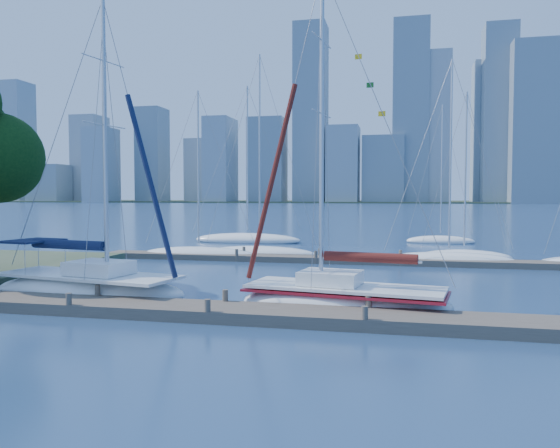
# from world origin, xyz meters

# --- Properties ---
(ground) EXTENTS (700.00, 700.00, 0.00)m
(ground) POSITION_xyz_m (0.00, 0.00, 0.00)
(ground) COLOR navy
(ground) RESTS_ON ground
(near_dock) EXTENTS (26.00, 2.00, 0.40)m
(near_dock) POSITION_xyz_m (0.00, 0.00, 0.20)
(near_dock) COLOR #4F4539
(near_dock) RESTS_ON ground
(far_dock) EXTENTS (30.00, 1.80, 0.36)m
(far_dock) POSITION_xyz_m (2.00, 16.00, 0.18)
(far_dock) COLOR #4F4539
(far_dock) RESTS_ON ground
(far_shore) EXTENTS (800.00, 100.00, 1.50)m
(far_shore) POSITION_xyz_m (0.00, 320.00, 0.00)
(far_shore) COLOR #38472D
(far_shore) RESTS_ON ground
(sailboat_navy) EXTENTS (8.58, 4.04, 12.28)m
(sailboat_navy) POSITION_xyz_m (-6.24, 2.25, 0.95)
(sailboat_navy) COLOR white
(sailboat_navy) RESTS_ON ground
(sailboat_maroon) EXTENTS (7.85, 3.59, 12.64)m
(sailboat_maroon) POSITION_xyz_m (4.06, 2.14, 1.05)
(sailboat_maroon) COLOR white
(sailboat_maroon) RESTS_ON ground
(bg_boat_0) EXTENTS (8.01, 2.60, 11.31)m
(bg_boat_0) POSITION_xyz_m (-7.07, 16.68, 0.24)
(bg_boat_0) COLOR white
(bg_boat_0) RESTS_ON ground
(bg_boat_1) EXTENTS (8.00, 2.96, 13.77)m
(bg_boat_1) POSITION_xyz_m (-3.22, 17.94, 0.26)
(bg_boat_1) COLOR white
(bg_boat_1) RESTS_ON ground
(bg_boat_3) EXTENTS (8.17, 4.12, 12.53)m
(bg_boat_3) POSITION_xyz_m (8.86, 16.84, 0.25)
(bg_boat_3) COLOR white
(bg_boat_3) RESTS_ON ground
(bg_boat_4) EXTENTS (6.18, 4.13, 10.93)m
(bg_boat_4) POSITION_xyz_m (9.94, 18.85, 0.24)
(bg_boat_4) COLOR white
(bg_boat_4) RESTS_ON ground
(bg_boat_6) EXTENTS (9.75, 6.17, 13.99)m
(bg_boat_6) POSITION_xyz_m (-7.13, 28.56, 0.28)
(bg_boat_6) COLOR white
(bg_boat_6) RESTS_ON ground
(bg_boat_7) EXTENTS (6.07, 3.57, 12.20)m
(bg_boat_7) POSITION_xyz_m (9.34, 31.59, 0.25)
(bg_boat_7) COLOR white
(bg_boat_7) RESTS_ON ground
(skyline) EXTENTS (503.75, 51.31, 99.99)m
(skyline) POSITION_xyz_m (21.17, 290.13, 34.08)
(skyline) COLOR gray
(skyline) RESTS_ON ground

